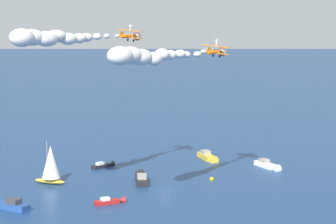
{
  "coord_description": "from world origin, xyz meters",
  "views": [
    {
      "loc": [
        152.95,
        -2.45,
        40.04
      ],
      "look_at": [
        -0.97,
        0.7,
        18.88
      ],
      "focal_mm": 69.67,
      "sensor_mm": 36.0,
      "label": 1
    }
  ],
  "objects_px": {
    "motorboat_far_stbd": "(104,165)",
    "wingwalker_lead": "(130,27)",
    "biplane_lead": "(130,36)",
    "motorboat_trailing": "(7,205)",
    "marker_buoy": "(212,179)",
    "wingwalker_wingman": "(216,42)",
    "motorboat_ahead": "(268,165)",
    "motorboat_mid_cluster": "(208,157)",
    "motorboat_near_centre": "(141,178)",
    "biplane_wingman": "(216,51)",
    "sailboat_offshore": "(51,164)",
    "motorboat_outer_ring_a": "(111,201)"
  },
  "relations": [
    {
      "from": "biplane_lead",
      "to": "wingwalker_lead",
      "type": "height_order",
      "value": "wingwalker_lead"
    },
    {
      "from": "biplane_lead",
      "to": "biplane_wingman",
      "type": "bearing_deg",
      "value": 66.87
    },
    {
      "from": "motorboat_near_centre",
      "to": "sailboat_offshore",
      "type": "bearing_deg",
      "value": -86.5
    },
    {
      "from": "marker_buoy",
      "to": "motorboat_ahead",
      "type": "bearing_deg",
      "value": 129.55
    },
    {
      "from": "motorboat_near_centre",
      "to": "motorboat_trailing",
      "type": "height_order",
      "value": "motorboat_near_centre"
    },
    {
      "from": "motorboat_ahead",
      "to": "motorboat_outer_ring_a",
      "type": "distance_m",
      "value": 54.05
    },
    {
      "from": "biplane_wingman",
      "to": "wingwalker_wingman",
      "type": "xyz_separation_m",
      "value": [
        0.1,
        0.17,
        2.18
      ]
    },
    {
      "from": "motorboat_near_centre",
      "to": "motorboat_far_stbd",
      "type": "height_order",
      "value": "motorboat_near_centre"
    },
    {
      "from": "biplane_lead",
      "to": "motorboat_ahead",
      "type": "bearing_deg",
      "value": 114.13
    },
    {
      "from": "motorboat_far_stbd",
      "to": "biplane_wingman",
      "type": "bearing_deg",
      "value": 45.82
    },
    {
      "from": "motorboat_near_centre",
      "to": "motorboat_ahead",
      "type": "distance_m",
      "value": 37.98
    },
    {
      "from": "motorboat_far_stbd",
      "to": "wingwalker_lead",
      "type": "bearing_deg",
      "value": 23.68
    },
    {
      "from": "motorboat_trailing",
      "to": "wingwalker_lead",
      "type": "bearing_deg",
      "value": 128.77
    },
    {
      "from": "sailboat_offshore",
      "to": "wingwalker_wingman",
      "type": "distance_m",
      "value": 51.56
    },
    {
      "from": "wingwalker_lead",
      "to": "wingwalker_wingman",
      "type": "relative_size",
      "value": 0.86
    },
    {
      "from": "sailboat_offshore",
      "to": "biplane_wingman",
      "type": "distance_m",
      "value": 50.14
    },
    {
      "from": "motorboat_near_centre",
      "to": "motorboat_outer_ring_a",
      "type": "distance_m",
      "value": 20.99
    },
    {
      "from": "biplane_lead",
      "to": "biplane_wingman",
      "type": "relative_size",
      "value": 1.0
    },
    {
      "from": "motorboat_mid_cluster",
      "to": "marker_buoy",
      "type": "distance_m",
      "value": 25.47
    },
    {
      "from": "motorboat_far_stbd",
      "to": "wingwalker_lead",
      "type": "xyz_separation_m",
      "value": [
        19.04,
        8.35,
        38.51
      ]
    },
    {
      "from": "motorboat_far_stbd",
      "to": "motorboat_trailing",
      "type": "bearing_deg",
      "value": -24.15
    },
    {
      "from": "motorboat_far_stbd",
      "to": "motorboat_ahead",
      "type": "bearing_deg",
      "value": 87.34
    },
    {
      "from": "motorboat_ahead",
      "to": "biplane_wingman",
      "type": "bearing_deg",
      "value": -34.3
    },
    {
      "from": "motorboat_trailing",
      "to": "marker_buoy",
      "type": "height_order",
      "value": "motorboat_trailing"
    },
    {
      "from": "motorboat_ahead",
      "to": "motorboat_outer_ring_a",
      "type": "xyz_separation_m",
      "value": [
        34.89,
        -41.28,
        -0.23
      ]
    },
    {
      "from": "sailboat_offshore",
      "to": "motorboat_mid_cluster",
      "type": "relative_size",
      "value": 0.98
    },
    {
      "from": "motorboat_mid_cluster",
      "to": "wingwalker_lead",
      "type": "relative_size",
      "value": 7.2
    },
    {
      "from": "motorboat_near_centre",
      "to": "biplane_wingman",
      "type": "xyz_separation_m",
      "value": [
        10.55,
        17.59,
        32.63
      ]
    },
    {
      "from": "motorboat_near_centre",
      "to": "wingwalker_lead",
      "type": "bearing_deg",
      "value": -49.92
    },
    {
      "from": "motorboat_ahead",
      "to": "motorboat_mid_cluster",
      "type": "height_order",
      "value": "motorboat_mid_cluster"
    },
    {
      "from": "motorboat_trailing",
      "to": "marker_buoy",
      "type": "bearing_deg",
      "value": 117.26
    },
    {
      "from": "biplane_lead",
      "to": "motorboat_far_stbd",
      "type": "bearing_deg",
      "value": -156.62
    },
    {
      "from": "marker_buoy",
      "to": "biplane_lead",
      "type": "xyz_separation_m",
      "value": [
        2.81,
        -20.57,
        36.53
      ]
    },
    {
      "from": "motorboat_far_stbd",
      "to": "wingwalker_lead",
      "type": "distance_m",
      "value": 43.76
    },
    {
      "from": "motorboat_ahead",
      "to": "marker_buoy",
      "type": "distance_m",
      "value": 21.99
    },
    {
      "from": "motorboat_near_centre",
      "to": "motorboat_trailing",
      "type": "xyz_separation_m",
      "value": [
        23.23,
        -28.81,
        -0.03
      ]
    },
    {
      "from": "sailboat_offshore",
      "to": "biplane_lead",
      "type": "relative_size",
      "value": 1.58
    },
    {
      "from": "motorboat_trailing",
      "to": "biplane_lead",
      "type": "relative_size",
      "value": 1.51
    },
    {
      "from": "marker_buoy",
      "to": "wingwalker_wingman",
      "type": "xyz_separation_m",
      "value": [
        11.54,
        -0.23,
        35.27
      ]
    },
    {
      "from": "sailboat_offshore",
      "to": "biplane_wingman",
      "type": "bearing_deg",
      "value": 77.15
    },
    {
      "from": "sailboat_offshore",
      "to": "motorboat_ahead",
      "type": "bearing_deg",
      "value": 105.78
    },
    {
      "from": "sailboat_offshore",
      "to": "motorboat_trailing",
      "type": "distance_m",
      "value": 23.08
    },
    {
      "from": "marker_buoy",
      "to": "wingwalker_lead",
      "type": "distance_m",
      "value": 43.83
    },
    {
      "from": "motorboat_mid_cluster",
      "to": "wingwalker_wingman",
      "type": "distance_m",
      "value": 50.81
    },
    {
      "from": "motorboat_ahead",
      "to": "motorboat_far_stbd",
      "type": "bearing_deg",
      "value": -92.66
    },
    {
      "from": "motorboat_mid_cluster",
      "to": "wingwalker_wingman",
      "type": "bearing_deg",
      "value": -2.16
    },
    {
      "from": "motorboat_mid_cluster",
      "to": "motorboat_outer_ring_a",
      "type": "relative_size",
      "value": 1.57
    },
    {
      "from": "marker_buoy",
      "to": "motorboat_far_stbd",
      "type": "bearing_deg",
      "value": -119.28
    },
    {
      "from": "motorboat_near_centre",
      "to": "motorboat_trailing",
      "type": "bearing_deg",
      "value": -51.12
    },
    {
      "from": "wingwalker_wingman",
      "to": "motorboat_trailing",
      "type": "bearing_deg",
      "value": -74.89
    }
  ]
}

